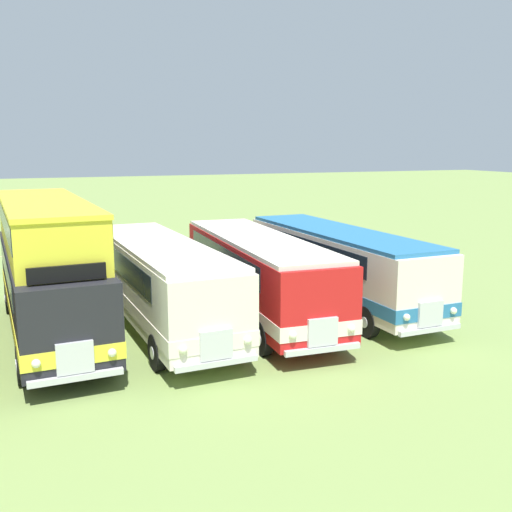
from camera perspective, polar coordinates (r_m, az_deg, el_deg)
The scene contains 6 objects.
ground_plane at distance 20.97m, azimuth -9.11°, elevation -6.76°, with size 200.00×200.00×0.00m, color #7A934C.
bus_second_in_row at distance 20.41m, azimuth -19.40°, elevation -0.56°, with size 3.11×11.19×4.49m.
bus_third_in_row at distance 20.49m, azimuth -9.24°, elevation -2.10°, with size 3.02×11.01×2.99m.
bus_fourth_in_row at distance 21.45m, azimuth 0.11°, elevation -1.38°, with size 2.97×11.02×2.99m.
bus_fifth_in_row at distance 23.37m, azimuth 7.80°, elevation -0.48°, with size 2.86×11.18×2.99m.
rope_fence_line at distance 31.31m, azimuth -13.57°, elevation 0.13°, with size 20.29×0.08×1.05m.
Camera 1 is at (-4.25, -19.57, 6.24)m, focal length 41.59 mm.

